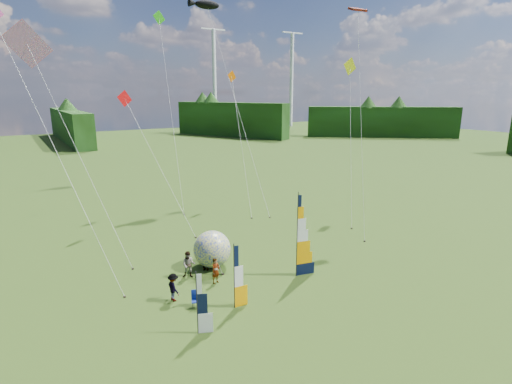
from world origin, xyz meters
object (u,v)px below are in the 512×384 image
kite_whale (236,95)px  camp_chair (196,299)px  feather_banner_main (297,236)px  spectator_a (216,271)px  bol_inflatable (212,249)px  spectator_b (189,265)px  spectator_d (206,260)px  side_banner_far (197,304)px  side_banner_left (234,278)px  spectator_c (173,287)px

kite_whale → camp_chair: bearing=-138.5°
feather_banner_main → spectator_a: feather_banner_main is taller
bol_inflatable → spectator_b: bol_inflatable is taller
spectator_d → camp_chair: bearing=99.5°
feather_banner_main → camp_chair: size_ratio=5.61×
spectator_d → camp_chair: size_ratio=1.60×
feather_banner_main → spectator_d: bearing=152.8°
side_banner_far → spectator_b: size_ratio=1.83×
spectator_b → camp_chair: bearing=-74.6°
side_banner_far → spectator_b: side_banner_far is taller
feather_banner_main → side_banner_left: size_ratio=1.49×
feather_banner_main → kite_whale: (5.48, 17.22, 8.33)m
feather_banner_main → spectator_a: 5.39m
side_banner_left → spectator_a: bearing=85.8°
side_banner_left → kite_whale: kite_whale is taller
bol_inflatable → spectator_d: (-0.62, -0.32, -0.48)m
bol_inflatable → side_banner_left: bearing=-103.7°
kite_whale → spectator_a: bearing=-136.7°
side_banner_far → spectator_b: (2.00, 5.85, -0.71)m
side_banner_left → kite_whale: bearing=64.0°
spectator_a → side_banner_left: bearing=-116.5°
spectator_b → spectator_d: (1.31, 0.32, -0.10)m
side_banner_left → bol_inflatable: (1.31, 5.36, -0.54)m
spectator_b → kite_whale: (11.27, 13.80, 10.12)m
feather_banner_main → kite_whale: size_ratio=0.24×
camp_chair → feather_banner_main: bearing=22.5°
feather_banner_main → spectator_d: feather_banner_main is taller
spectator_d → side_banner_far: bearing=102.7°
camp_chair → spectator_a: bearing=63.9°
side_banner_left → spectator_d: 5.19m
camp_chair → kite_whale: 23.79m
bol_inflatable → spectator_b: size_ratio=1.45×
camp_chair → kite_whale: (12.36, 17.41, 10.49)m
side_banner_left → spectator_c: (-2.48, 2.47, -0.97)m
feather_banner_main → side_banner_far: size_ratio=1.69×
kite_whale → side_banner_far: bearing=-137.2°
side_banner_left → spectator_b: bearing=101.5°
side_banner_far → bol_inflatable: side_banner_far is taller
side_banner_far → camp_chair: (0.91, 2.24, -1.08)m
feather_banner_main → kite_whale: kite_whale is taller
spectator_a → kite_whale: bearing=38.0°
side_banner_far → kite_whale: bearing=79.0°
spectator_d → side_banner_left: bearing=123.3°
feather_banner_main → side_banner_left: bearing=-153.2°
feather_banner_main → spectator_a: size_ratio=3.33×
spectator_a → spectator_b: 1.92m
side_banner_left → spectator_d: (0.68, 5.05, -1.02)m
side_banner_far → bol_inflatable: bearing=81.7°
side_banner_left → side_banner_far: 2.87m
feather_banner_main → camp_chair: (-6.89, -0.18, -2.16)m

